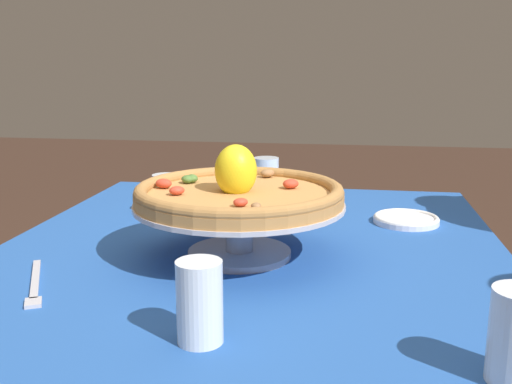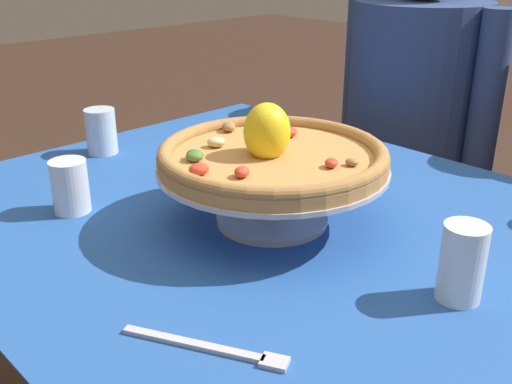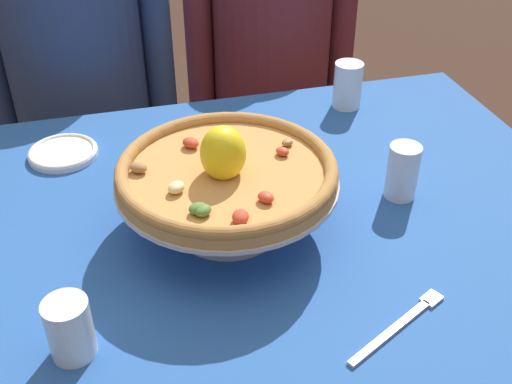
{
  "view_description": "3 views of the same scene",
  "coord_description": "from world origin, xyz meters",
  "px_view_note": "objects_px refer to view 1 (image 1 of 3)",
  "views": [
    {
      "loc": [
        0.98,
        0.18,
        1.11
      ],
      "look_at": [
        -0.06,
        0.02,
        0.87
      ],
      "focal_mm": 41.2,
      "sensor_mm": 36.0,
      "label": 1
    },
    {
      "loc": [
        0.6,
        -0.67,
        1.2
      ],
      "look_at": [
        -0.05,
        -0.04,
        0.82
      ],
      "focal_mm": 41.7,
      "sensor_mm": 36.0,
      "label": 2
    },
    {
      "loc": [
        -0.22,
        -0.89,
        1.46
      ],
      "look_at": [
        0.0,
        -0.05,
        0.85
      ],
      "focal_mm": 44.3,
      "sensor_mm": 36.0,
      "label": 3
    }
  ],
  "objects_px": {
    "pizza_stand": "(239,219)",
    "water_glass_side_right": "(201,306)",
    "pizza": "(239,191)",
    "water_glass_front_left": "(167,197)",
    "side_plate": "(406,219)",
    "dinner_fork": "(35,285)",
    "water_glass_side_left": "(266,178)"
  },
  "relations": [
    {
      "from": "water_glass_front_left",
      "to": "water_glass_side_right",
      "type": "bearing_deg",
      "value": 21.14
    },
    {
      "from": "water_glass_side_right",
      "to": "side_plate",
      "type": "height_order",
      "value": "water_glass_side_right"
    },
    {
      "from": "pizza_stand",
      "to": "water_glass_front_left",
      "type": "relative_size",
      "value": 4.06
    },
    {
      "from": "pizza",
      "to": "dinner_fork",
      "type": "height_order",
      "value": "pizza"
    },
    {
      "from": "pizza_stand",
      "to": "water_glass_front_left",
      "type": "bearing_deg",
      "value": -140.8
    },
    {
      "from": "pizza",
      "to": "water_glass_side_right",
      "type": "relative_size",
      "value": 3.47
    },
    {
      "from": "water_glass_side_right",
      "to": "water_glass_side_left",
      "type": "xyz_separation_m",
      "value": [
        -0.86,
        -0.04,
        -0.0
      ]
    },
    {
      "from": "water_glass_front_left",
      "to": "dinner_fork",
      "type": "relative_size",
      "value": 0.49
    },
    {
      "from": "water_glass_side_right",
      "to": "water_glass_front_left",
      "type": "distance_m",
      "value": 0.66
    },
    {
      "from": "water_glass_front_left",
      "to": "dinner_fork",
      "type": "bearing_deg",
      "value": -8.68
    },
    {
      "from": "pizza",
      "to": "water_glass_front_left",
      "type": "height_order",
      "value": "pizza"
    },
    {
      "from": "pizza",
      "to": "water_glass_side_right",
      "type": "height_order",
      "value": "pizza"
    },
    {
      "from": "water_glass_side_right",
      "to": "side_plate",
      "type": "bearing_deg",
      "value": 153.32
    },
    {
      "from": "pizza_stand",
      "to": "water_glass_side_left",
      "type": "xyz_separation_m",
      "value": [
        -0.52,
        -0.02,
        -0.03
      ]
    },
    {
      "from": "pizza_stand",
      "to": "dinner_fork",
      "type": "relative_size",
      "value": 1.98
    },
    {
      "from": "water_glass_side_left",
      "to": "side_plate",
      "type": "xyz_separation_m",
      "value": [
        0.23,
        0.35,
        -0.04
      ]
    },
    {
      "from": "pizza",
      "to": "pizza_stand",
      "type": "bearing_deg",
      "value": 46.56
    },
    {
      "from": "pizza",
      "to": "water_glass_front_left",
      "type": "bearing_deg",
      "value": -140.83
    },
    {
      "from": "water_glass_side_right",
      "to": "water_glass_front_left",
      "type": "xyz_separation_m",
      "value": [
        -0.62,
        -0.24,
        -0.01
      ]
    },
    {
      "from": "water_glass_front_left",
      "to": "pizza",
      "type": "bearing_deg",
      "value": 39.17
    },
    {
      "from": "pizza_stand",
      "to": "side_plate",
      "type": "xyz_separation_m",
      "value": [
        -0.28,
        0.33,
        -0.06
      ]
    },
    {
      "from": "water_glass_side_right",
      "to": "water_glass_side_left",
      "type": "relative_size",
      "value": 1.08
    },
    {
      "from": "dinner_fork",
      "to": "water_glass_front_left",
      "type": "bearing_deg",
      "value": 171.32
    },
    {
      "from": "water_glass_side_right",
      "to": "pizza_stand",
      "type": "bearing_deg",
      "value": -177.83
    },
    {
      "from": "water_glass_side_right",
      "to": "water_glass_side_left",
      "type": "bearing_deg",
      "value": -177.64
    },
    {
      "from": "pizza_stand",
      "to": "water_glass_side_right",
      "type": "bearing_deg",
      "value": 2.17
    },
    {
      "from": "pizza_stand",
      "to": "water_glass_side_right",
      "type": "height_order",
      "value": "water_glass_side_right"
    },
    {
      "from": "water_glass_side_left",
      "to": "water_glass_front_left",
      "type": "xyz_separation_m",
      "value": [
        0.24,
        -0.2,
        -0.01
      ]
    },
    {
      "from": "water_glass_side_right",
      "to": "water_glass_front_left",
      "type": "relative_size",
      "value": 1.15
    },
    {
      "from": "pizza",
      "to": "water_glass_front_left",
      "type": "distance_m",
      "value": 0.36
    },
    {
      "from": "water_glass_front_left",
      "to": "side_plate",
      "type": "height_order",
      "value": "water_glass_front_left"
    },
    {
      "from": "dinner_fork",
      "to": "pizza_stand",
      "type": "bearing_deg",
      "value": 123.55
    }
  ]
}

